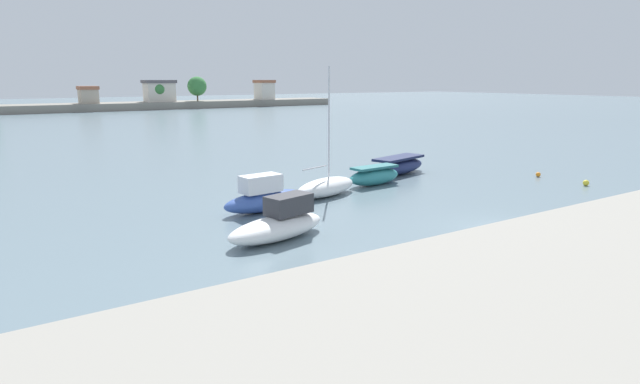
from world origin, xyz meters
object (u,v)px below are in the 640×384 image
object	(u,v)px
moored_boat_0	(279,224)
mooring_buoy_0	(586,183)
moored_boat_2	(326,187)
moored_boat_3	(374,176)
mooring_buoy_1	(538,175)
moored_boat_1	(266,197)
moored_boat_4	(398,166)

from	to	relation	value
moored_boat_0	mooring_buoy_0	size ratio (longest dim) A/B	13.77
moored_boat_2	moored_boat_3	distance (m)	4.57
mooring_buoy_0	mooring_buoy_1	bearing A→B (deg)	86.47
moored_boat_3	mooring_buoy_0	xyz separation A→B (m)	(11.27, -7.74, -0.41)
moored_boat_0	mooring_buoy_1	xyz separation A→B (m)	(22.36, 2.75, -0.49)
moored_boat_3	mooring_buoy_0	world-z (taller)	moored_boat_3
moored_boat_2	moored_boat_0	bearing A→B (deg)	-154.77
moored_boat_2	mooring_buoy_1	bearing A→B (deg)	-28.33
moored_boat_0	moored_boat_2	xyz separation A→B (m)	(6.40, 5.87, -0.10)
moored_boat_1	moored_boat_3	distance (m)	9.38
moored_boat_1	mooring_buoy_1	world-z (taller)	moored_boat_1
moored_boat_2	mooring_buoy_0	bearing A→B (deg)	-40.46
moored_boat_1	moored_boat_3	size ratio (longest dim) A/B	1.22
moored_boat_1	mooring_buoy_1	distance (m)	20.68
moored_boat_4	moored_boat_1	bearing A→B (deg)	-175.56
moored_boat_0	moored_boat_1	world-z (taller)	moored_boat_1
moored_boat_3	mooring_buoy_1	xyz separation A→B (m)	(11.49, -4.12, -0.43)
mooring_buoy_0	mooring_buoy_1	size ratio (longest dim) A/B	1.14
mooring_buoy_0	moored_boat_4	bearing A→B (deg)	126.38
moored_boat_0	mooring_buoy_0	xyz separation A→B (m)	(22.13, -0.87, -0.47)
moored_boat_1	moored_boat_3	world-z (taller)	moored_boat_1
moored_boat_3	mooring_buoy_1	bearing A→B (deg)	-23.90
moored_boat_1	moored_boat_4	xyz separation A→B (m)	(13.08, 4.41, -0.12)
moored_boat_2	moored_boat_3	xyz separation A→B (m)	(4.46, 1.01, 0.04)
moored_boat_0	moored_boat_4	xyz separation A→B (m)	(14.85, 9.02, -0.05)
moored_boat_4	mooring_buoy_1	distance (m)	9.79
moored_boat_2	moored_boat_4	xyz separation A→B (m)	(8.44, 3.15, 0.05)
moored_boat_3	mooring_buoy_0	bearing A→B (deg)	-38.65
moored_boat_2	mooring_buoy_1	xyz separation A→B (m)	(15.95, -3.12, -0.39)
moored_boat_2	moored_boat_4	distance (m)	9.01
moored_boat_0	moored_boat_3	bearing A→B (deg)	19.36
moored_boat_4	mooring_buoy_1	xyz separation A→B (m)	(7.51, -6.27, -0.44)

